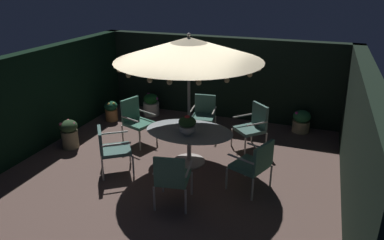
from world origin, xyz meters
TOP-DOWN VIEW (x-y plane):
  - ground_plane at (0.00, 0.00)m, footprint 6.93×6.60m
  - hedge_backdrop_rear at (0.00, 3.15)m, footprint 6.93×0.30m
  - hedge_backdrop_left at (-3.31, 0.00)m, footprint 0.30×6.60m
  - hedge_backdrop_right at (3.31, 0.00)m, footprint 0.30×6.60m
  - patio_dining_table at (0.17, 0.21)m, footprint 1.83×1.28m
  - patio_umbrella at (0.17, 0.21)m, footprint 2.85×2.85m
  - centerpiece_planter at (0.21, 0.01)m, footprint 0.35×0.35m
  - patio_chair_north at (-0.04, 1.79)m, footprint 0.64×0.65m
  - patio_chair_northeast at (-1.35, 0.72)m, footprint 0.75×0.73m
  - patio_chair_east at (-1.12, -0.72)m, footprint 0.83×0.82m
  - patio_chair_southeast at (0.46, -1.35)m, footprint 0.66×0.69m
  - patio_chair_south at (1.65, -0.38)m, footprint 0.79×0.82m
  - patio_chair_southwest at (1.28, 1.37)m, footprint 0.82×0.82m
  - potted_plant_right_far at (-1.82, 2.46)m, footprint 0.45×0.45m
  - potted_plant_front_corner at (-2.62, -0.08)m, footprint 0.40×0.40m
  - potted_plant_right_near at (-2.65, 1.70)m, footprint 0.36×0.36m
  - potted_plant_back_left at (2.24, 2.69)m, footprint 0.44×0.44m

SIDE VIEW (x-z plane):
  - ground_plane at x=0.00m, z-range -0.02..0.00m
  - potted_plant_back_left at x=2.24m, z-range 0.01..0.57m
  - potted_plant_right_near at x=-2.65m, z-range 0.02..0.56m
  - potted_plant_right_far at x=-1.82m, z-range 0.00..0.61m
  - potted_plant_front_corner at x=-2.62m, z-range 0.02..0.69m
  - patio_chair_north at x=-0.04m, z-range 0.07..1.01m
  - patio_chair_south at x=1.65m, z-range 0.08..1.05m
  - patio_chair_east at x=-1.12m, z-range 0.09..1.04m
  - patio_chair_southwest at x=1.28m, z-range 0.07..1.09m
  - patio_dining_table at x=0.17m, z-range 0.22..0.94m
  - patio_chair_southeast at x=0.46m, z-range 0.08..1.08m
  - patio_chair_northeast at x=-1.35m, z-range 0.08..1.12m
  - centerpiece_planter at x=0.21m, z-range 0.75..1.15m
  - hedge_backdrop_rear at x=0.00m, z-range 0.00..2.19m
  - hedge_backdrop_left at x=-3.31m, z-range 0.00..2.19m
  - hedge_backdrop_right at x=3.31m, z-range 0.00..2.19m
  - patio_umbrella at x=0.17m, z-range 1.04..3.72m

